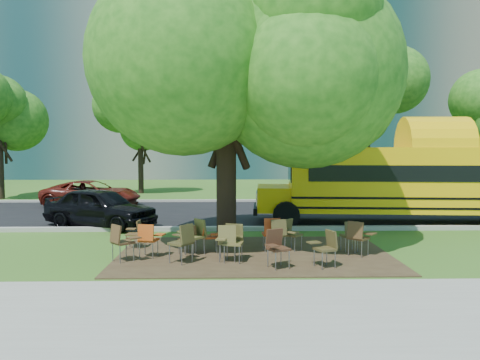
{
  "coord_description": "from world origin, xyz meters",
  "views": [
    {
      "loc": [
        0.34,
        -12.52,
        2.79
      ],
      "look_at": [
        0.76,
        4.47,
        1.6
      ],
      "focal_mm": 35.0,
      "sensor_mm": 36.0,
      "label": 1
    }
  ],
  "objects_px": {
    "chair_7": "(359,235)",
    "chair_9": "(196,233)",
    "chair_4": "(228,239)",
    "chair_6": "(326,245)",
    "black_car": "(100,207)",
    "chair_13": "(351,233)",
    "bg_car_red": "(92,194)",
    "school_bus": "(430,180)",
    "chair_1": "(121,239)",
    "chair_3": "(232,239)",
    "chair_12": "(291,231)",
    "main_tree": "(226,62)",
    "chair_11": "(278,232)",
    "chair_8": "(135,231)",
    "chair_0": "(149,237)",
    "chair_14": "(272,231)",
    "chair_5": "(276,245)",
    "chair_10": "(208,234)",
    "chair_2": "(183,239)",
    "chair_15": "(188,236)"
  },
  "relations": [
    {
      "from": "chair_12",
      "to": "chair_4",
      "type": "bearing_deg",
      "value": -12.4
    },
    {
      "from": "chair_3",
      "to": "chair_8",
      "type": "height_order",
      "value": "chair_3"
    },
    {
      "from": "chair_11",
      "to": "bg_car_red",
      "type": "distance_m",
      "value": 12.43
    },
    {
      "from": "chair_15",
      "to": "main_tree",
      "type": "bearing_deg",
      "value": -82.5
    },
    {
      "from": "chair_5",
      "to": "chair_15",
      "type": "height_order",
      "value": "chair_5"
    },
    {
      "from": "chair_7",
      "to": "chair_15",
      "type": "relative_size",
      "value": 1.19
    },
    {
      "from": "chair_2",
      "to": "chair_12",
      "type": "distance_m",
      "value": 3.07
    },
    {
      "from": "chair_3",
      "to": "chair_8",
      "type": "xyz_separation_m",
      "value": [
        -2.66,
        1.61,
        -0.09
      ]
    },
    {
      "from": "main_tree",
      "to": "bg_car_red",
      "type": "height_order",
      "value": "main_tree"
    },
    {
      "from": "chair_3",
      "to": "chair_2",
      "type": "bearing_deg",
      "value": 16.29
    },
    {
      "from": "chair_12",
      "to": "chair_15",
      "type": "bearing_deg",
      "value": -41.68
    },
    {
      "from": "chair_14",
      "to": "bg_car_red",
      "type": "xyz_separation_m",
      "value": [
        -7.57,
        9.66,
        0.05
      ]
    },
    {
      "from": "chair_10",
      "to": "black_car",
      "type": "xyz_separation_m",
      "value": [
        -3.95,
        4.18,
        0.17
      ]
    },
    {
      "from": "main_tree",
      "to": "school_bus",
      "type": "relative_size",
      "value": 0.76
    },
    {
      "from": "main_tree",
      "to": "chair_0",
      "type": "xyz_separation_m",
      "value": [
        -1.94,
        -1.57,
        -4.62
      ]
    },
    {
      "from": "chair_4",
      "to": "chair_7",
      "type": "relative_size",
      "value": 1.01
    },
    {
      "from": "bg_car_red",
      "to": "chair_6",
      "type": "bearing_deg",
      "value": -135.48
    },
    {
      "from": "school_bus",
      "to": "chair_9",
      "type": "xyz_separation_m",
      "value": [
        -8.12,
        -4.6,
        -1.04
      ]
    },
    {
      "from": "school_bus",
      "to": "chair_4",
      "type": "height_order",
      "value": "school_bus"
    },
    {
      "from": "chair_10",
      "to": "chair_1",
      "type": "bearing_deg",
      "value": -72.49
    },
    {
      "from": "chair_1",
      "to": "chair_4",
      "type": "distance_m",
      "value": 2.59
    },
    {
      "from": "chair_3",
      "to": "chair_10",
      "type": "height_order",
      "value": "chair_3"
    },
    {
      "from": "chair_4",
      "to": "chair_6",
      "type": "xyz_separation_m",
      "value": [
        2.25,
        -0.59,
        -0.03
      ]
    },
    {
      "from": "chair_7",
      "to": "chair_12",
      "type": "bearing_deg",
      "value": -162.83
    },
    {
      "from": "school_bus",
      "to": "chair_5",
      "type": "distance_m",
      "value": 8.71
    },
    {
      "from": "main_tree",
      "to": "chair_0",
      "type": "height_order",
      "value": "main_tree"
    },
    {
      "from": "chair_4",
      "to": "black_car",
      "type": "distance_m",
      "value": 6.81
    },
    {
      "from": "chair_2",
      "to": "chair_14",
      "type": "relative_size",
      "value": 1.04
    },
    {
      "from": "chair_9",
      "to": "chair_14",
      "type": "xyz_separation_m",
      "value": [
        2.03,
        0.24,
        0.0
      ]
    },
    {
      "from": "chair_2",
      "to": "chair_15",
      "type": "xyz_separation_m",
      "value": [
        0.02,
        1.03,
        -0.12
      ]
    },
    {
      "from": "chair_4",
      "to": "chair_9",
      "type": "distance_m",
      "value": 1.2
    },
    {
      "from": "chair_7",
      "to": "chair_9",
      "type": "distance_m",
      "value": 4.18
    },
    {
      "from": "chair_6",
      "to": "bg_car_red",
      "type": "xyz_separation_m",
      "value": [
        -8.66,
        11.33,
        0.08
      ]
    },
    {
      "from": "chair_0",
      "to": "chair_8",
      "type": "height_order",
      "value": "chair_0"
    },
    {
      "from": "chair_12",
      "to": "chair_14",
      "type": "distance_m",
      "value": 0.54
    },
    {
      "from": "main_tree",
      "to": "chair_11",
      "type": "xyz_separation_m",
      "value": [
        1.36,
        -1.05,
        -4.6
      ]
    },
    {
      "from": "chair_6",
      "to": "chair_2",
      "type": "bearing_deg",
      "value": 60.81
    },
    {
      "from": "chair_13",
      "to": "black_car",
      "type": "bearing_deg",
      "value": 143.65
    },
    {
      "from": "school_bus",
      "to": "chair_12",
      "type": "height_order",
      "value": "school_bus"
    },
    {
      "from": "chair_0",
      "to": "chair_9",
      "type": "bearing_deg",
      "value": 30.74
    },
    {
      "from": "chair_8",
      "to": "chair_11",
      "type": "bearing_deg",
      "value": -95.05
    },
    {
      "from": "chair_14",
      "to": "main_tree",
      "type": "bearing_deg",
      "value": 138.69
    },
    {
      "from": "chair_10",
      "to": "chair_13",
      "type": "bearing_deg",
      "value": 84.71
    },
    {
      "from": "chair_1",
      "to": "bg_car_red",
      "type": "height_order",
      "value": "bg_car_red"
    },
    {
      "from": "chair_12",
      "to": "chair_0",
      "type": "bearing_deg",
      "value": -36.54
    },
    {
      "from": "chair_13",
      "to": "bg_car_red",
      "type": "bearing_deg",
      "value": 126.46
    },
    {
      "from": "black_car",
      "to": "chair_9",
      "type": "bearing_deg",
      "value": -114.95
    },
    {
      "from": "main_tree",
      "to": "chair_2",
      "type": "height_order",
      "value": "main_tree"
    },
    {
      "from": "chair_1",
      "to": "chair_3",
      "type": "xyz_separation_m",
      "value": [
        2.69,
        -0.06,
        -0.0
      ]
    },
    {
      "from": "school_bus",
      "to": "chair_8",
      "type": "bearing_deg",
      "value": -154.03
    }
  ]
}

